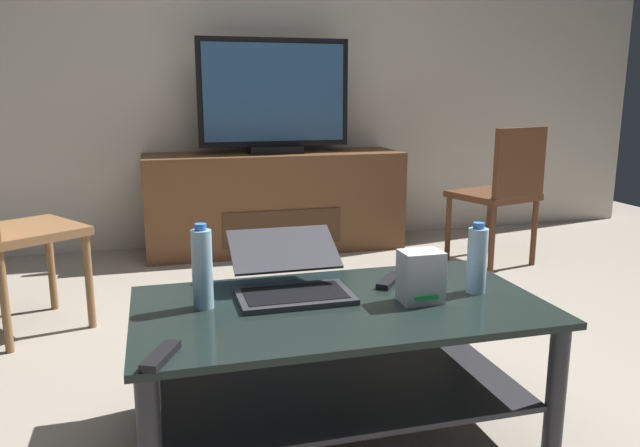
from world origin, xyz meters
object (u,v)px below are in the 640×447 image
media_cabinet (275,202)px  tv_remote (161,356)px  side_chair (4,219)px  laptop (290,276)px  television (274,98)px  dining_chair (503,188)px  water_bottle_far (202,268)px  router_box (421,277)px  coffee_table (340,343)px  cell_phone (424,270)px  water_bottle_near (477,260)px  soundbar_remote (389,281)px

media_cabinet → tv_remote: size_ratio=11.04×
side_chair → laptop: size_ratio=2.46×
television → dining_chair: (1.30, -0.77, -0.55)m
water_bottle_far → tv_remote: bearing=-110.9°
router_box → laptop: bearing=152.4°
coffee_table → cell_phone: 0.49m
television → water_bottle_near: size_ratio=4.32×
water_bottle_near → coffee_table: bearing=178.6°
dining_chair → water_bottle_far: size_ratio=3.31×
water_bottle_near → soundbar_remote: (-0.25, 0.16, -0.10)m
soundbar_remote → dining_chair: bearing=86.0°
television → tv_remote: bearing=-107.2°
media_cabinet → television: size_ratio=1.73×
television → tv_remote: 2.83m
cell_phone → soundbar_remote: 0.20m
dining_chair → tv_remote: (-2.12, -1.88, -0.05)m
media_cabinet → water_bottle_near: media_cabinet is taller
media_cabinet → laptop: 2.28m
side_chair → water_bottle_near: size_ratio=4.07×
coffee_table → television: 2.50m
coffee_table → soundbar_remote: 0.30m
router_box → tv_remote: bearing=-164.2°
television → tv_remote: television is taller
laptop → router_box: size_ratio=2.36×
television → soundbar_remote: size_ratio=6.39×
coffee_table → tv_remote: tv_remote is taller
water_bottle_near → dining_chair: bearing=55.9°
laptop → router_box: 0.43m
router_box → water_bottle_near: (0.22, 0.04, 0.03)m
side_chair → water_bottle_far: side_chair is taller
router_box → water_bottle_far: (-0.67, 0.13, 0.04)m
television → cell_phone: 2.21m
media_cabinet → water_bottle_near: (0.21, -2.40, 0.21)m
television → cell_phone: (0.14, -2.12, -0.60)m
side_chair → tv_remote: bearing=-66.0°
media_cabinet → router_box: bearing=-90.3°
water_bottle_near → soundbar_remote: 0.31m
water_bottle_far → laptop: bearing=14.2°
media_cabinet → tv_remote: media_cabinet is taller
dining_chair → media_cabinet: bearing=148.8°
coffee_table → soundbar_remote: soundbar_remote is taller
dining_chair → tv_remote: 2.83m
water_bottle_near → water_bottle_far: (-0.89, 0.09, 0.01)m
cell_phone → soundbar_remote: soundbar_remote is taller
soundbar_remote → side_chair: bearing=-177.1°
television → coffee_table: bearing=-96.3°
side_chair → tv_remote: side_chair is taller
laptop → router_box: bearing=-27.6°
media_cabinet → water_bottle_far: water_bottle_far is taller
router_box → tv_remote: 0.84m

